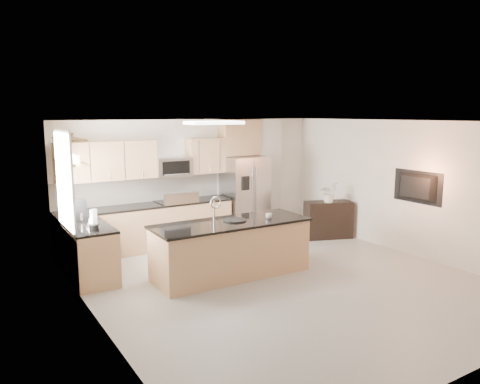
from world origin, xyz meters
TOP-DOWN VIEW (x-y plane):
  - floor at (0.00, 0.00)m, footprint 6.50×6.50m
  - ceiling at (0.00, 0.00)m, footprint 6.00×6.50m
  - wall_back at (0.00, 3.25)m, footprint 6.00×0.02m
  - wall_front at (0.00, -3.25)m, footprint 6.00×0.02m
  - wall_left at (-3.00, 0.00)m, footprint 0.02×6.50m
  - wall_right at (3.00, 0.00)m, footprint 0.02×6.50m
  - back_counter at (-1.23, 2.93)m, footprint 3.55×0.66m
  - left_counter at (-2.67, 1.85)m, footprint 0.66×1.50m
  - range at (-0.60, 2.92)m, footprint 0.76×0.64m
  - upper_cabinets at (-1.30, 3.09)m, footprint 3.50×0.33m
  - microwave at (-0.60, 3.04)m, footprint 0.76×0.40m
  - refrigerator at (1.06, 2.87)m, footprint 0.92×0.78m
  - partition_column at (1.82, 3.10)m, footprint 0.60×0.30m
  - window at (-2.98, 1.85)m, footprint 0.04×1.15m
  - shelf_lower at (-2.85, 1.95)m, footprint 0.30×1.20m
  - shelf_upper at (-2.85, 1.95)m, footprint 0.30×1.20m
  - ceiling_fixture at (-0.40, 1.60)m, footprint 1.00×0.50m
  - island at (-0.57, 0.72)m, footprint 2.71×1.01m
  - credenza at (2.49, 1.68)m, footprint 1.11×0.75m
  - cup at (0.11, 0.58)m, footprint 0.15×0.15m
  - platter at (-0.49, 0.75)m, footprint 0.42×0.42m
  - blender at (-2.67, 1.37)m, footprint 0.15×0.15m
  - kettle at (-2.62, 1.62)m, footprint 0.23×0.23m
  - coffee_maker at (-2.69, 2.15)m, footprint 0.23×0.26m
  - bowl at (-2.85, 2.15)m, footprint 0.43×0.43m
  - flower_vase at (2.41, 1.60)m, footprint 0.73×0.68m
  - television at (2.91, -0.20)m, footprint 0.14×1.08m

SIDE VIEW (x-z plane):
  - floor at x=0.00m, z-range 0.00..0.00m
  - credenza at x=2.49m, z-range 0.00..0.82m
  - left_counter at x=-2.67m, z-range 0.00..0.92m
  - island at x=-0.57m, z-range -0.21..1.15m
  - back_counter at x=-1.23m, z-range -0.25..1.19m
  - range at x=-0.60m, z-range -0.10..1.04m
  - refrigerator at x=1.06m, z-range 0.00..1.78m
  - platter at x=-0.49m, z-range 0.93..0.95m
  - cup at x=0.11m, z-range 0.93..1.02m
  - kettle at x=-2.62m, z-range 0.90..1.19m
  - blender at x=-2.67m, z-range 0.90..1.23m
  - coffee_maker at x=-2.69m, z-range 0.91..1.28m
  - flower_vase at x=2.41m, z-range 0.82..1.47m
  - wall_back at x=0.00m, z-range 0.00..2.60m
  - wall_front at x=0.00m, z-range 0.00..2.60m
  - wall_left at x=-3.00m, z-range 0.00..2.60m
  - wall_right at x=3.00m, z-range 0.00..2.60m
  - partition_column at x=1.82m, z-range 0.00..2.60m
  - television at x=2.91m, z-range 1.04..1.66m
  - microwave at x=-0.60m, z-range 1.43..1.83m
  - window at x=-2.98m, z-range 0.83..2.47m
  - upper_cabinets at x=-1.30m, z-range 1.45..2.20m
  - shelf_lower at x=-2.85m, z-range 1.93..1.97m
  - shelf_upper at x=-2.85m, z-range 2.30..2.34m
  - bowl at x=-2.85m, z-range 2.34..2.42m
  - ceiling_fixture at x=-0.40m, z-range 2.53..2.59m
  - ceiling at x=0.00m, z-range 2.59..2.61m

